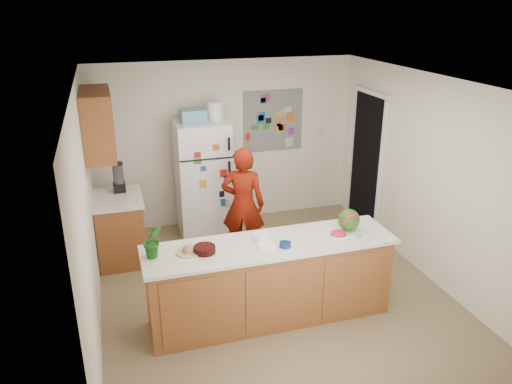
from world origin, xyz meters
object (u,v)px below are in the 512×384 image
object	(u,v)px
person	(243,205)
watermelon	(349,220)
cherry_bowl	(205,249)
refrigerator	(203,179)

from	to	relation	value
person	watermelon	xyz separation A→B (m)	(0.82, -1.37, 0.27)
watermelon	cherry_bowl	world-z (taller)	watermelon
refrigerator	watermelon	bearing A→B (deg)	-63.70
person	refrigerator	bearing A→B (deg)	-48.96
refrigerator	person	bearing A→B (deg)	-70.88
refrigerator	cherry_bowl	xyz separation A→B (m)	(-0.45, -2.39, 0.11)
person	cherry_bowl	distance (m)	1.62
refrigerator	watermelon	world-z (taller)	refrigerator
person	watermelon	world-z (taller)	person
refrigerator	watermelon	size ratio (longest dim) A/B	7.03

